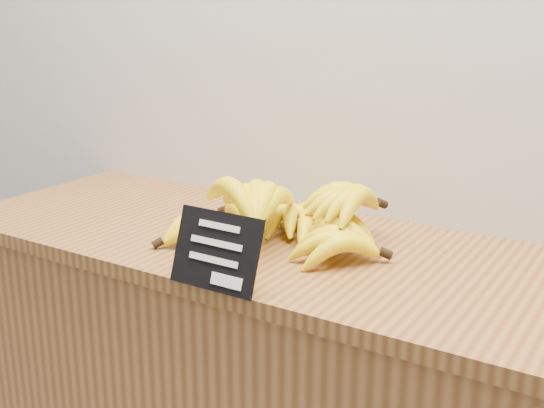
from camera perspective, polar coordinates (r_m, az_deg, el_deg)
The scene contains 3 objects.
counter_top at distance 1.37m, azimuth 1.12°, elevation -3.73°, with size 1.47×0.54×0.03m, color #96622E.
chalkboard_sign at distance 1.13m, azimuth -4.71°, elevation -3.95°, with size 0.16×0.01×0.13m, color black.
banana_pile at distance 1.35m, azimuth 1.38°, elevation -1.11°, with size 0.47×0.36×0.13m.
Camera 1 is at (0.73, 1.65, 1.38)m, focal length 45.00 mm.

